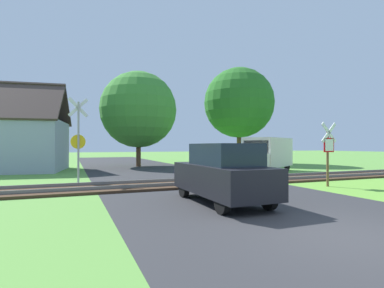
# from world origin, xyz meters

# --- Properties ---
(ground_plane) EXTENTS (160.00, 160.00, 0.00)m
(ground_plane) POSITION_xyz_m (0.00, 0.00, 0.00)
(ground_plane) COLOR #5B933D
(road_asphalt) EXTENTS (7.96, 80.00, 0.01)m
(road_asphalt) POSITION_xyz_m (0.00, 2.00, 0.00)
(road_asphalt) COLOR #2D2D30
(road_asphalt) RESTS_ON ground
(rail_track) EXTENTS (60.00, 2.60, 0.22)m
(rail_track) POSITION_xyz_m (0.00, 8.14, 0.06)
(rail_track) COLOR #422D1E
(rail_track) RESTS_ON ground
(stop_sign_near) EXTENTS (0.88, 0.17, 2.70)m
(stop_sign_near) POSITION_xyz_m (5.14, 5.37, 1.57)
(stop_sign_near) COLOR brown
(stop_sign_near) RESTS_ON ground
(crossing_sign_far) EXTENTS (0.87, 0.19, 3.86)m
(crossing_sign_far) POSITION_xyz_m (-4.57, 10.11, 2.14)
(crossing_sign_far) COLOR #9E9EA5
(crossing_sign_far) RESTS_ON ground
(house) EXTENTS (7.91, 6.88, 6.06)m
(house) POSITION_xyz_m (-8.76, 19.12, 1.91)
(house) COLOR #99A3B7
(house) RESTS_ON ground
(tree_center) EXTENTS (6.29, 6.29, 7.86)m
(tree_center) POSITION_xyz_m (0.32, 20.50, 4.71)
(tree_center) COLOR #513823
(tree_center) RESTS_ON ground
(tree_far) EXTENTS (6.79, 6.79, 9.30)m
(tree_far) POSITION_xyz_m (10.28, 21.10, 5.89)
(tree_far) COLOR #513823
(tree_far) RESTS_ON ground
(mail_truck) EXTENTS (5.13, 4.19, 2.24)m
(mail_truck) POSITION_xyz_m (7.22, 12.37, 1.24)
(mail_truck) COLOR silver
(mail_truck) RESTS_ON ground
(parked_car) EXTENTS (1.64, 4.00, 1.78)m
(parked_car) POSITION_xyz_m (-0.67, 3.83, 0.89)
(parked_car) COLOR black
(parked_car) RESTS_ON ground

